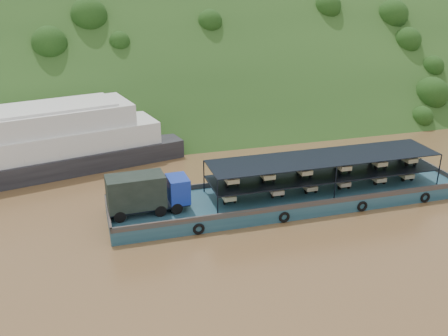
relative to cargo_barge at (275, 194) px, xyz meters
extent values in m
plane|color=brown|center=(-2.21, 0.25, -1.21)|extent=(160.00, 160.00, 0.00)
cube|color=#1B3413|center=(-2.21, 36.25, -1.21)|extent=(140.00, 39.60, 39.60)
cube|color=#153A49|center=(1.56, 0.06, -0.61)|extent=(35.00, 7.00, 1.20)
cube|color=#592D19|center=(1.56, 3.46, 0.24)|extent=(35.00, 0.20, 0.50)
cube|color=#592D19|center=(1.56, -3.34, 0.24)|extent=(35.00, 0.20, 0.50)
cube|color=#592D19|center=(18.96, 0.06, 0.24)|extent=(0.20, 7.00, 0.50)
cube|color=#592D19|center=(-15.84, 0.06, 0.24)|extent=(0.20, 7.00, 0.50)
torus|color=black|center=(-8.44, -3.49, -0.66)|extent=(1.06, 0.26, 1.06)
torus|color=black|center=(-0.44, -3.49, -0.66)|extent=(1.06, 0.26, 1.06)
torus|color=black|center=(7.56, -3.49, -0.66)|extent=(1.06, 0.26, 1.06)
torus|color=black|center=(14.56, -3.49, -0.66)|extent=(1.06, 0.26, 1.06)
cylinder|color=black|center=(-14.95, -1.53, 0.51)|extent=(1.06, 0.41, 1.05)
cylinder|color=black|center=(-15.04, 0.67, 0.51)|extent=(1.06, 0.41, 1.05)
cylinder|color=black|center=(-11.39, -1.38, 0.51)|extent=(1.06, 0.41, 1.05)
cylinder|color=black|center=(-11.48, 0.82, 0.51)|extent=(1.06, 0.41, 1.05)
cylinder|color=black|center=(-9.92, -1.32, 0.51)|extent=(1.06, 0.41, 1.05)
cylinder|color=black|center=(-10.02, 0.88, 0.51)|extent=(1.06, 0.41, 1.05)
cube|color=black|center=(-12.27, -0.31, 0.67)|extent=(7.22, 2.60, 0.21)
cube|color=#162E97|center=(-9.55, -0.20, 1.87)|extent=(1.89, 2.59, 2.31)
cube|color=black|center=(-8.66, -0.16, 2.29)|extent=(0.15, 2.10, 0.94)
cube|color=black|center=(-13.32, -0.36, 2.19)|extent=(5.13, 2.72, 2.94)
cube|color=black|center=(5.06, 0.06, 1.65)|extent=(23.00, 5.00, 0.12)
cube|color=black|center=(5.06, 0.06, 3.29)|extent=(23.00, 5.00, 0.08)
cylinder|color=black|center=(-6.44, -2.44, 1.64)|extent=(0.12, 0.12, 3.30)
cylinder|color=black|center=(-6.44, 2.56, 1.64)|extent=(0.12, 0.12, 3.30)
cylinder|color=black|center=(5.06, -2.44, 1.64)|extent=(0.12, 0.12, 3.30)
cylinder|color=black|center=(5.06, 2.56, 1.64)|extent=(0.12, 0.12, 3.30)
cylinder|color=black|center=(16.56, -2.44, 1.64)|extent=(0.12, 0.12, 3.30)
cylinder|color=black|center=(16.56, 2.56, 1.64)|extent=(0.12, 0.12, 3.30)
cylinder|color=black|center=(-4.82, 1.11, 0.25)|extent=(0.12, 0.52, 0.52)
cylinder|color=black|center=(-5.32, -0.69, 0.25)|extent=(0.14, 0.52, 0.52)
cylinder|color=black|center=(-4.32, -0.69, 0.25)|extent=(0.14, 0.52, 0.52)
cube|color=beige|center=(-4.82, -0.34, 0.59)|extent=(1.15, 1.50, 0.44)
cube|color=#B81F0C|center=(-4.82, 0.81, 0.77)|extent=(0.55, 0.80, 0.80)
cube|color=#B81F0C|center=(-4.82, 0.61, 1.27)|extent=(0.50, 0.10, 0.10)
cylinder|color=black|center=(-0.05, 1.11, 0.25)|extent=(0.12, 0.52, 0.52)
cylinder|color=black|center=(-0.55, -0.69, 0.25)|extent=(0.14, 0.52, 0.52)
cylinder|color=black|center=(0.45, -0.69, 0.25)|extent=(0.14, 0.52, 0.52)
cube|color=beige|center=(-0.05, -0.34, 0.59)|extent=(1.15, 1.50, 0.44)
cube|color=red|center=(-0.05, 0.81, 0.77)|extent=(0.55, 0.80, 0.80)
cube|color=red|center=(-0.05, 0.61, 1.27)|extent=(0.50, 0.10, 0.10)
cylinder|color=black|center=(3.45, 1.11, 0.25)|extent=(0.12, 0.52, 0.52)
cylinder|color=black|center=(2.95, -0.69, 0.25)|extent=(0.14, 0.52, 0.52)
cylinder|color=black|center=(3.95, -0.69, 0.25)|extent=(0.14, 0.52, 0.52)
cube|color=tan|center=(3.45, -0.34, 0.59)|extent=(1.15, 1.50, 0.44)
cube|color=#B6160C|center=(3.45, 0.81, 0.77)|extent=(0.55, 0.80, 0.80)
cube|color=#B6160C|center=(3.45, 0.61, 1.27)|extent=(0.50, 0.10, 0.10)
cylinder|color=black|center=(7.04, 1.11, 0.25)|extent=(0.12, 0.52, 0.52)
cylinder|color=black|center=(6.54, -0.69, 0.25)|extent=(0.14, 0.52, 0.52)
cylinder|color=black|center=(7.54, -0.69, 0.25)|extent=(0.14, 0.52, 0.52)
cube|color=#C4AB8A|center=(7.04, -0.34, 0.59)|extent=(1.15, 1.50, 0.44)
cube|color=red|center=(7.04, 0.81, 0.77)|extent=(0.55, 0.80, 0.80)
cube|color=red|center=(7.04, 0.61, 1.27)|extent=(0.50, 0.10, 0.10)
cylinder|color=black|center=(11.06, 1.11, 0.25)|extent=(0.12, 0.52, 0.52)
cylinder|color=black|center=(10.56, -0.69, 0.25)|extent=(0.14, 0.52, 0.52)
cylinder|color=black|center=(11.56, -0.69, 0.25)|extent=(0.14, 0.52, 0.52)
cube|color=#CBBA90|center=(11.06, -0.34, 0.59)|extent=(1.15, 1.50, 0.44)
cube|color=red|center=(11.06, 0.81, 0.77)|extent=(0.55, 0.80, 0.80)
cube|color=red|center=(11.06, 0.61, 1.27)|extent=(0.50, 0.10, 0.10)
cylinder|color=black|center=(14.31, 1.11, 0.25)|extent=(0.12, 0.52, 0.52)
cylinder|color=black|center=(13.81, -0.69, 0.25)|extent=(0.14, 0.52, 0.52)
cylinder|color=black|center=(14.81, -0.69, 0.25)|extent=(0.14, 0.52, 0.52)
cube|color=tan|center=(14.31, -0.34, 0.59)|extent=(1.15, 1.50, 0.44)
cube|color=red|center=(14.31, 0.81, 0.77)|extent=(0.55, 0.80, 0.80)
cube|color=red|center=(14.31, 0.61, 1.27)|extent=(0.50, 0.10, 0.10)
cylinder|color=black|center=(-4.54, 1.11, 1.97)|extent=(0.12, 0.52, 0.52)
cylinder|color=black|center=(-5.04, -0.69, 1.97)|extent=(0.14, 0.52, 0.52)
cylinder|color=black|center=(-4.04, -0.69, 1.97)|extent=(0.14, 0.52, 0.52)
cube|color=beige|center=(-4.54, -0.34, 2.31)|extent=(1.15, 1.50, 0.44)
cube|color=red|center=(-4.54, 0.81, 2.49)|extent=(0.55, 0.80, 0.80)
cube|color=red|center=(-4.54, 0.61, 2.99)|extent=(0.50, 0.10, 0.10)
cylinder|color=black|center=(-1.00, 1.11, 1.97)|extent=(0.12, 0.52, 0.52)
cylinder|color=black|center=(-1.50, -0.69, 1.97)|extent=(0.14, 0.52, 0.52)
cylinder|color=black|center=(-0.50, -0.69, 1.97)|extent=(0.14, 0.52, 0.52)
cube|color=beige|center=(-1.00, -0.34, 2.31)|extent=(1.15, 1.50, 0.44)
cube|color=navy|center=(-1.00, 0.81, 2.49)|extent=(0.55, 0.80, 0.80)
cube|color=navy|center=(-1.00, 0.61, 2.99)|extent=(0.50, 0.10, 0.10)
cylinder|color=black|center=(2.80, 1.11, 1.97)|extent=(0.12, 0.52, 0.52)
cylinder|color=black|center=(2.30, -0.69, 1.97)|extent=(0.14, 0.52, 0.52)
cylinder|color=black|center=(3.30, -0.69, 1.97)|extent=(0.14, 0.52, 0.52)
cube|color=beige|center=(2.80, -0.34, 2.31)|extent=(1.15, 1.50, 0.44)
cube|color=red|center=(2.80, 0.81, 2.49)|extent=(0.55, 0.80, 0.80)
cube|color=red|center=(2.80, 0.61, 2.99)|extent=(0.50, 0.10, 0.10)
cylinder|color=black|center=(6.94, 1.11, 1.97)|extent=(0.12, 0.52, 0.52)
cylinder|color=black|center=(6.44, -0.69, 1.97)|extent=(0.14, 0.52, 0.52)
cylinder|color=black|center=(7.44, -0.69, 1.97)|extent=(0.14, 0.52, 0.52)
cube|color=beige|center=(6.94, -0.34, 2.31)|extent=(1.15, 1.50, 0.44)
cube|color=beige|center=(6.94, 0.81, 2.49)|extent=(0.55, 0.80, 0.80)
cube|color=beige|center=(6.94, 0.61, 2.99)|extent=(0.50, 0.10, 0.10)
cylinder|color=black|center=(10.94, 1.11, 1.97)|extent=(0.12, 0.52, 0.52)
cylinder|color=black|center=(10.44, -0.69, 1.97)|extent=(0.14, 0.52, 0.52)
cylinder|color=black|center=(11.44, -0.69, 1.97)|extent=(0.14, 0.52, 0.52)
cube|color=#BFB487|center=(10.94, -0.34, 2.31)|extent=(1.15, 1.50, 0.44)
cube|color=#B20B25|center=(10.94, 0.81, 2.49)|extent=(0.55, 0.80, 0.80)
cube|color=#B20B25|center=(10.94, 0.61, 2.99)|extent=(0.50, 0.10, 0.10)
cylinder|color=black|center=(14.44, 1.11, 1.97)|extent=(0.12, 0.52, 0.52)
cylinder|color=black|center=(13.94, -0.69, 1.97)|extent=(0.14, 0.52, 0.52)
cylinder|color=black|center=(14.94, -0.69, 1.97)|extent=(0.14, 0.52, 0.52)
cube|color=#BDB586|center=(14.44, -0.34, 2.31)|extent=(1.15, 1.50, 0.44)
cube|color=tan|center=(14.44, 0.81, 2.49)|extent=(0.55, 0.80, 0.80)
cube|color=tan|center=(14.44, 0.61, 2.99)|extent=(0.50, 0.10, 0.10)
cube|color=black|center=(-24.41, 16.02, -0.13)|extent=(37.42, 16.99, 2.18)
cube|color=silver|center=(-24.41, 16.02, 2.23)|extent=(31.91, 14.89, 2.54)
cube|color=silver|center=(-24.41, 16.02, 4.69)|extent=(26.40, 12.78, 2.36)
cube|color=silver|center=(-24.41, 16.02, 6.00)|extent=(22.65, 11.08, 0.27)
camera|label=1|loc=(-16.96, -40.78, 20.42)|focal=40.00mm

